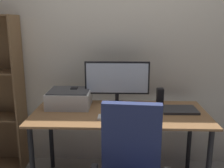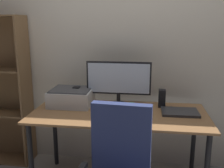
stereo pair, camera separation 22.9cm
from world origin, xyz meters
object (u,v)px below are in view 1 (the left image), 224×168
at_px(laptop, 178,110).
at_px(speaker_right, 159,97).
at_px(monitor, 117,80).
at_px(coffee_mug, 132,108).
at_px(printer, 69,98).
at_px(mouse, 144,117).
at_px(speaker_left, 74,96).
at_px(desk, 119,121).
at_px(keyboard, 115,117).

distance_m(laptop, speaker_right, 0.23).
height_order(monitor, coffee_mug, monitor).
bearing_deg(speaker_right, coffee_mug, -138.73).
bearing_deg(laptop, printer, 173.17).
relative_size(mouse, printer, 0.24).
bearing_deg(speaker_left, speaker_right, 0.00).
bearing_deg(desk, coffee_mug, -16.96).
bearing_deg(speaker_right, speaker_left, 180.00).
height_order(monitor, speaker_left, monitor).
bearing_deg(speaker_left, mouse, -30.21).
height_order(mouse, speaker_left, speaker_left).
distance_m(mouse, printer, 0.76).
bearing_deg(desk, monitor, 97.72).
bearing_deg(mouse, laptop, 37.93).
relative_size(mouse, speaker_right, 0.56).
bearing_deg(coffee_mug, mouse, -55.99).
relative_size(desk, speaker_left, 9.19).
xyz_separation_m(speaker_left, printer, (-0.04, -0.05, -0.00)).
relative_size(desk, speaker_right, 9.19).
xyz_separation_m(desk, keyboard, (-0.04, -0.16, 0.09)).
relative_size(desk, monitor, 2.53).
distance_m(coffee_mug, laptop, 0.44).
relative_size(desk, coffee_mug, 15.52).
bearing_deg(speaker_right, desk, -151.77).
xyz_separation_m(coffee_mug, speaker_left, (-0.55, 0.24, 0.03)).
relative_size(desk, printer, 3.91).
relative_size(keyboard, laptop, 0.91).
height_order(desk, speaker_left, speaker_left).
bearing_deg(coffee_mug, printer, 162.21).
relative_size(laptop, printer, 0.80).
xyz_separation_m(mouse, coffee_mug, (-0.09, 0.14, 0.03)).
bearing_deg(mouse, printer, 159.02).
xyz_separation_m(keyboard, speaker_right, (0.42, 0.36, 0.08)).
distance_m(mouse, speaker_right, 0.42).
bearing_deg(printer, keyboard, -35.34).
bearing_deg(laptop, speaker_left, 170.06).
bearing_deg(monitor, desk, -82.28).
relative_size(speaker_left, speaker_right, 1.00).
relative_size(monitor, keyboard, 2.13).
xyz_separation_m(mouse, speaker_right, (0.18, 0.38, 0.07)).
bearing_deg(printer, speaker_left, 51.64).
relative_size(monitor, speaker_left, 3.63).
bearing_deg(keyboard, desk, 77.76).
distance_m(keyboard, coffee_mug, 0.20).
bearing_deg(monitor, laptop, -15.99).
bearing_deg(printer, laptop, -5.84).
bearing_deg(monitor, keyboard, -91.55).
xyz_separation_m(desk, speaker_left, (-0.44, 0.21, 0.17)).
bearing_deg(desk, keyboard, -103.93).
distance_m(keyboard, speaker_right, 0.56).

